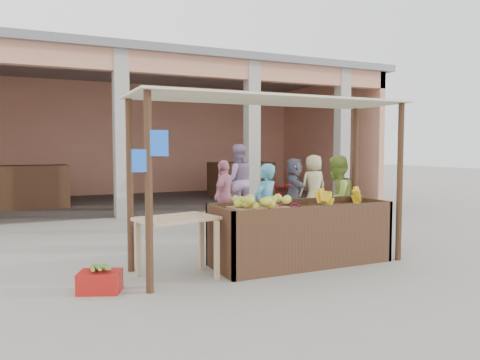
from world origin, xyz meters
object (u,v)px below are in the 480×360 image
side_table (177,228)px  fruit_stall (301,236)px  motorcycle (264,208)px  red_crate (100,282)px  vendor_green (336,198)px  vendor_blue (265,204)px

side_table → fruit_stall: bearing=-13.7°
fruit_stall → motorcycle: motorcycle is taller
side_table → motorcycle: motorcycle is taller
side_table → motorcycle: size_ratio=0.58×
side_table → red_crate: side_table is taller
fruit_stall → vendor_green: (1.24, 0.81, 0.42)m
red_crate → vendor_green: bearing=35.7°
vendor_blue → vendor_green: size_ratio=0.93×
vendor_blue → vendor_green: bearing=145.2°
red_crate → vendor_blue: size_ratio=0.31×
vendor_blue → vendor_green: vendor_green is taller
side_table → vendor_blue: bearing=15.9°
fruit_stall → vendor_green: vendor_green is taller
side_table → motorcycle: 3.53m
fruit_stall → vendor_blue: vendor_blue is taller
red_crate → vendor_blue: vendor_blue is taller
fruit_stall → red_crate: bearing=-176.4°
fruit_stall → vendor_blue: 1.10m
fruit_stall → vendor_blue: size_ratio=1.70×
fruit_stall → side_table: 1.89m
vendor_blue → vendor_green: 1.29m
red_crate → motorcycle: size_ratio=0.25×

